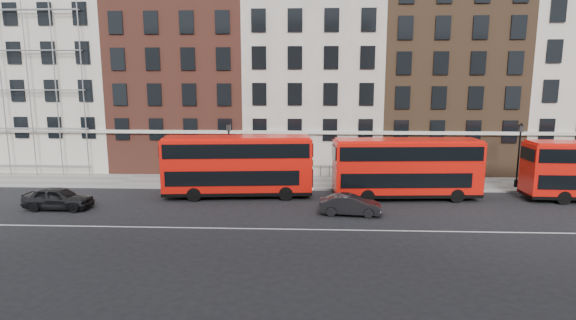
{
  "coord_description": "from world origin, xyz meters",
  "views": [
    {
      "loc": [
        -0.38,
        -27.75,
        8.7
      ],
      "look_at": [
        -1.86,
        5.0,
        3.0
      ],
      "focal_mm": 28.0,
      "sensor_mm": 36.0,
      "label": 1
    }
  ],
  "objects_px": {
    "car_rear": "(58,198)",
    "bus_b": "(237,165)",
    "bus_c": "(406,167)",
    "car_front": "(350,205)"
  },
  "relations": [
    {
      "from": "bus_b",
      "to": "bus_c",
      "type": "xyz_separation_m",
      "value": [
        12.65,
        0.0,
        -0.08
      ]
    },
    {
      "from": "bus_c",
      "to": "car_front",
      "type": "xyz_separation_m",
      "value": [
        -4.47,
        -4.3,
        -1.77
      ]
    },
    {
      "from": "car_rear",
      "to": "car_front",
      "type": "distance_m",
      "value": 20.08
    },
    {
      "from": "car_rear",
      "to": "bus_b",
      "type": "bearing_deg",
      "value": -71.03
    },
    {
      "from": "car_front",
      "to": "car_rear",
      "type": "bearing_deg",
      "value": 94.41
    },
    {
      "from": "bus_b",
      "to": "car_rear",
      "type": "xyz_separation_m",
      "value": [
        -11.89,
        -3.86,
        -1.73
      ]
    },
    {
      "from": "bus_b",
      "to": "car_rear",
      "type": "bearing_deg",
      "value": -167.08
    },
    {
      "from": "bus_c",
      "to": "car_rear",
      "type": "xyz_separation_m",
      "value": [
        -24.54,
        -3.86,
        -1.65
      ]
    },
    {
      "from": "bus_c",
      "to": "car_rear",
      "type": "height_order",
      "value": "bus_c"
    },
    {
      "from": "bus_b",
      "to": "car_rear",
      "type": "height_order",
      "value": "bus_b"
    }
  ]
}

